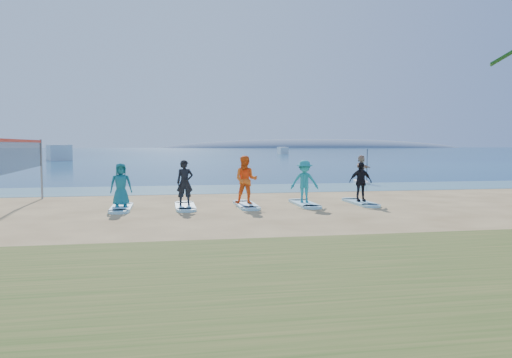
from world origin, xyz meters
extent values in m
plane|color=tan|center=(0.00, 0.00, 0.00)|extent=(600.00, 600.00, 0.00)
plane|color=teal|center=(0.00, 10.50, 0.01)|extent=(600.00, 600.00, 0.00)
plane|color=navy|center=(0.00, 160.00, 0.01)|extent=(600.00, 600.00, 0.00)
ellipsoid|color=slate|center=(95.00, 300.00, 0.00)|extent=(220.00, 56.00, 18.00)
cylinder|color=gray|center=(-8.19, 7.32, 1.25)|extent=(0.09, 0.09, 2.50)
cube|color=black|center=(-7.91, 2.83, 1.90)|extent=(0.59, 8.98, 1.00)
cube|color=red|center=(-7.91, 2.83, 2.42)|extent=(0.62, 8.99, 0.10)
cube|color=silver|center=(8.41, 13.04, 0.06)|extent=(1.53, 3.07, 0.12)
imported|color=tan|center=(8.41, 13.04, 0.89)|extent=(0.59, 1.46, 1.54)
cube|color=silver|center=(-18.28, 61.96, 0.00)|extent=(5.25, 9.43, 2.21)
cube|color=silver|center=(24.76, 101.31, 0.00)|extent=(2.41, 6.92, 1.61)
cube|color=#A4E9FF|center=(-4.63, 3.28, 0.04)|extent=(0.70, 2.20, 0.09)
imported|color=#1A707E|center=(-4.63, 3.28, 0.86)|extent=(0.82, 0.60, 1.55)
cube|color=#A4E9FF|center=(-2.38, 3.28, 0.04)|extent=(0.70, 2.20, 0.09)
imported|color=black|center=(-2.38, 3.28, 0.91)|extent=(0.64, 0.45, 1.64)
cube|color=#A4E9FF|center=(-0.13, 3.28, 0.04)|extent=(0.70, 2.20, 0.09)
imported|color=orange|center=(-0.13, 3.28, 0.98)|extent=(1.03, 0.90, 1.78)
cube|color=#A4E9FF|center=(2.11, 3.28, 0.04)|extent=(0.70, 2.20, 0.09)
imported|color=teal|center=(2.11, 3.28, 0.89)|extent=(1.14, 0.80, 1.61)
cube|color=#A4E9FF|center=(4.36, 3.28, 0.04)|extent=(0.70, 2.20, 0.09)
imported|color=black|center=(4.36, 3.28, 0.85)|extent=(0.91, 0.42, 1.52)
camera|label=1|loc=(-3.10, -14.89, 2.30)|focal=35.00mm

